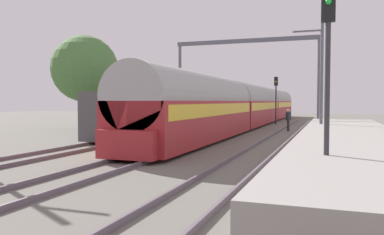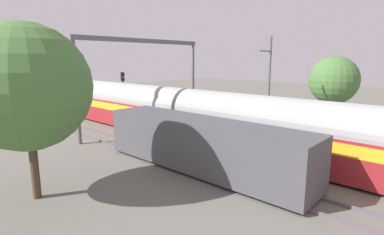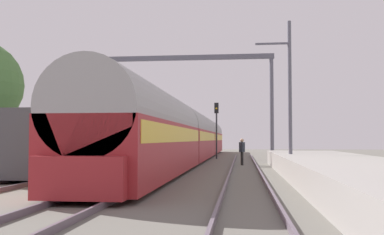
{
  "view_description": "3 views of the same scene",
  "coord_description": "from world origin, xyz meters",
  "px_view_note": "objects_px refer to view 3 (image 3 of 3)",
  "views": [
    {
      "loc": [
        7.2,
        -17.45,
        2.34
      ],
      "look_at": [
        0.0,
        2.69,
        1.44
      ],
      "focal_mm": 36.39,
      "sensor_mm": 36.0,
      "label": 1
    },
    {
      "loc": [
        -16.69,
        -4.01,
        6.2
      ],
      "look_at": [
        -0.36,
        10.87,
        1.91
      ],
      "focal_mm": 28.42,
      "sensor_mm": 36.0,
      "label": 2
    },
    {
      "loc": [
        4.07,
        -15.38,
        1.68
      ],
      "look_at": [
        0.0,
        20.89,
        3.47
      ],
      "focal_mm": 41.49,
      "sensor_mm": 36.0,
      "label": 3
    }
  ],
  "objects_px": {
    "passenger_train": "(191,136)",
    "freight_car": "(80,143)",
    "catenary_gantry": "(186,85)",
    "person_crossing": "(242,149)",
    "railway_signal_far": "(216,123)"
  },
  "relations": [
    {
      "from": "passenger_train",
      "to": "freight_car",
      "type": "distance_m",
      "value": 13.96
    },
    {
      "from": "freight_car",
      "to": "catenary_gantry",
      "type": "xyz_separation_m",
      "value": [
        4.23,
        10.09,
        4.19
      ]
    },
    {
      "from": "passenger_train",
      "to": "person_crossing",
      "type": "bearing_deg",
      "value": -57.15
    },
    {
      "from": "passenger_train",
      "to": "railway_signal_far",
      "type": "relative_size",
      "value": 10.2
    },
    {
      "from": "railway_signal_far",
      "to": "catenary_gantry",
      "type": "xyz_separation_m",
      "value": [
        -1.92,
        -5.98,
        2.56
      ]
    },
    {
      "from": "passenger_train",
      "to": "catenary_gantry",
      "type": "relative_size",
      "value": 3.83
    },
    {
      "from": "person_crossing",
      "to": "railway_signal_far",
      "type": "height_order",
      "value": "railway_signal_far"
    },
    {
      "from": "passenger_train",
      "to": "freight_car",
      "type": "bearing_deg",
      "value": -107.63
    },
    {
      "from": "passenger_train",
      "to": "catenary_gantry",
      "type": "distance_m",
      "value": 4.89
    },
    {
      "from": "passenger_train",
      "to": "catenary_gantry",
      "type": "xyz_separation_m",
      "value": [
        0.0,
        -3.21,
        3.69
      ]
    },
    {
      "from": "freight_car",
      "to": "catenary_gantry",
      "type": "bearing_deg",
      "value": 67.28
    },
    {
      "from": "freight_car",
      "to": "railway_signal_far",
      "type": "distance_m",
      "value": 17.28
    },
    {
      "from": "person_crossing",
      "to": "passenger_train",
      "type": "bearing_deg",
      "value": 58.7
    },
    {
      "from": "passenger_train",
      "to": "railway_signal_far",
      "type": "bearing_deg",
      "value": 55.31
    },
    {
      "from": "freight_car",
      "to": "railway_signal_far",
      "type": "height_order",
      "value": "railway_signal_far"
    }
  ]
}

